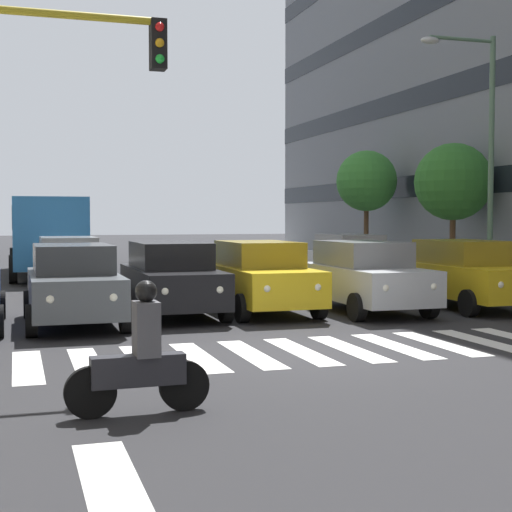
{
  "coord_description": "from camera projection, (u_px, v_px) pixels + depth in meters",
  "views": [
    {
      "loc": [
        4.66,
        12.19,
        2.3
      ],
      "look_at": [
        -0.47,
        -4.02,
        1.44
      ],
      "focal_mm": 53.66,
      "sensor_mm": 36.0,
      "label": 1
    }
  ],
  "objects": [
    {
      "name": "street_tree_1",
      "position": [
        453.0,
        182.0,
        26.12
      ],
      "size": [
        2.64,
        2.64,
        4.69
      ],
      "color": "#513823",
      "rests_on": "sidewalk_left"
    },
    {
      "name": "car_row2_0",
      "position": [
        351.0,
        259.0,
        26.04
      ],
      "size": [
        2.02,
        4.44,
        1.72
      ],
      "color": "silver",
      "rests_on": "ground_plane"
    },
    {
      "name": "bus_behind_traffic",
      "position": [
        46.0,
        229.0,
        30.33
      ],
      "size": [
        2.78,
        10.5,
        3.0
      ],
      "color": "#286BAD",
      "rests_on": "ground_plane"
    },
    {
      "name": "car_2",
      "position": [
        260.0,
        276.0,
        18.36
      ],
      "size": [
        2.02,
        4.44,
        1.72
      ],
      "color": "gold",
      "rests_on": "ground_plane"
    },
    {
      "name": "ground_plane",
      "position": [
        301.0,
        351.0,
        13.12
      ],
      "size": [
        180.0,
        180.0,
        0.0
      ],
      "primitive_type": "plane",
      "color": "#262628"
    },
    {
      "name": "car_row2_1",
      "position": [
        69.0,
        265.0,
        22.64
      ],
      "size": [
        2.02,
        4.44,
        1.72
      ],
      "color": "#B2B7BC",
      "rests_on": "ground_plane"
    },
    {
      "name": "lane_arrow_1",
      "position": [
        110.0,
        479.0,
        6.71
      ],
      "size": [
        0.5,
        2.2,
        0.01
      ],
      "primitive_type": "cube",
      "color": "silver",
      "rests_on": "ground_plane"
    },
    {
      "name": "car_4",
      "position": [
        73.0,
        284.0,
        16.29
      ],
      "size": [
        2.02,
        4.44,
        1.72
      ],
      "color": "#474C51",
      "rests_on": "ground_plane"
    },
    {
      "name": "street_tree_2",
      "position": [
        366.0,
        181.0,
        31.8
      ],
      "size": [
        2.53,
        2.53,
        4.94
      ],
      "color": "#513823",
      "rests_on": "sidewalk_left"
    },
    {
      "name": "street_lamp_left",
      "position": [
        481.0,
        139.0,
        21.72
      ],
      "size": [
        2.38,
        0.28,
        7.29
      ],
      "color": "#4C6B56",
      "rests_on": "sidewalk_left"
    },
    {
      "name": "car_3",
      "position": [
        171.0,
        278.0,
        17.8
      ],
      "size": [
        2.02,
        4.44,
        1.72
      ],
      "color": "black",
      "rests_on": "ground_plane"
    },
    {
      "name": "crosswalk_markings",
      "position": [
        301.0,
        351.0,
        13.12
      ],
      "size": [
        9.45,
        2.8,
        0.01
      ],
      "color": "silver",
      "rests_on": "ground_plane"
    },
    {
      "name": "car_0",
      "position": [
        467.0,
        273.0,
        19.32
      ],
      "size": [
        2.02,
        4.44,
        1.72
      ],
      "color": "gold",
      "rests_on": "ground_plane"
    },
    {
      "name": "motorcycle_with_rider",
      "position": [
        141.0,
        359.0,
        8.9
      ],
      "size": [
        1.7,
        0.37,
        1.57
      ],
      "color": "black",
      "rests_on": "ground_plane"
    },
    {
      "name": "car_1",
      "position": [
        364.0,
        276.0,
        18.52
      ],
      "size": [
        2.02,
        4.44,
        1.72
      ],
      "color": "#B2B7BC",
      "rests_on": "ground_plane"
    }
  ]
}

